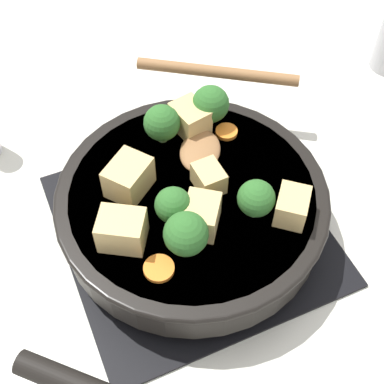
{
  "coord_description": "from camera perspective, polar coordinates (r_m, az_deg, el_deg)",
  "views": [
    {
      "loc": [
        0.15,
        0.34,
        0.56
      ],
      "look_at": [
        0.0,
        0.0,
        0.08
      ],
      "focal_mm": 50.0,
      "sensor_mm": 36.0,
      "label": 1
    }
  ],
  "objects": [
    {
      "name": "broccoli_floret_east_rim",
      "position": [
        0.57,
        6.86,
        -0.7
      ],
      "size": [
        0.04,
        0.04,
        0.05
      ],
      "color": "#709956",
      "rests_on": "skillet_pan"
    },
    {
      "name": "wooden_spoon",
      "position": [
        0.69,
        1.95,
        9.28
      ],
      "size": [
        0.21,
        0.23,
        0.02
      ],
      "color": "olive",
      "rests_on": "skillet_pan"
    },
    {
      "name": "broccoli_floret_center_top",
      "position": [
        0.54,
        -0.65,
        -4.5
      ],
      "size": [
        0.05,
        0.05,
        0.05
      ],
      "color": "#709956",
      "rests_on": "skillet_pan"
    },
    {
      "name": "tofu_cube_west_chunk",
      "position": [
        0.6,
        -6.78,
        1.55
      ],
      "size": [
        0.06,
        0.06,
        0.04
      ],
      "primitive_type": "cube",
      "rotation": [
        0.0,
        0.0,
        3.79
      ],
      "color": "#DBB770",
      "rests_on": "skillet_pan"
    },
    {
      "name": "tofu_cube_center_large",
      "position": [
        0.57,
        1.02,
        -2.52
      ],
      "size": [
        0.05,
        0.06,
        0.04
      ],
      "primitive_type": "cube",
      "rotation": [
        0.0,
        0.0,
        4.08
      ],
      "color": "#DBB770",
      "rests_on": "skillet_pan"
    },
    {
      "name": "carrot_slice_orange_thin",
      "position": [
        0.67,
        3.7,
        6.44
      ],
      "size": [
        0.03,
        0.03,
        0.01
      ],
      "primitive_type": "cylinder",
      "color": "orange",
      "rests_on": "skillet_pan"
    },
    {
      "name": "skillet_pan",
      "position": [
        0.62,
        -0.08,
        -1.4
      ],
      "size": [
        0.39,
        0.39,
        0.05
      ],
      "color": "black",
      "rests_on": "front_burner_grate"
    },
    {
      "name": "broccoli_floret_west_rim",
      "position": [
        0.64,
        -3.64,
        7.23
      ],
      "size": [
        0.04,
        0.04,
        0.05
      ],
      "color": "#709956",
      "rests_on": "skillet_pan"
    },
    {
      "name": "ground_plane",
      "position": [
        0.67,
        -0.0,
        -4.01
      ],
      "size": [
        2.4,
        2.4,
        0.0
      ],
      "primitive_type": "plane",
      "color": "silver"
    },
    {
      "name": "tofu_cube_back_piece",
      "position": [
        0.6,
        1.71,
        1.63
      ],
      "size": [
        0.03,
        0.04,
        0.03
      ],
      "primitive_type": "cube",
      "rotation": [
        0.0,
        0.0,
        1.61
      ],
      "color": "#DBB770",
      "rests_on": "skillet_pan"
    },
    {
      "name": "tofu_cube_front_piece",
      "position": [
        0.59,
        10.63,
        -1.52
      ],
      "size": [
        0.05,
        0.05,
        0.03
      ],
      "primitive_type": "cube",
      "rotation": [
        0.0,
        0.0,
        0.87
      ],
      "color": "#DBB770",
      "rests_on": "skillet_pan"
    },
    {
      "name": "front_burner_grate",
      "position": [
        0.66,
        -0.0,
        -3.43
      ],
      "size": [
        0.31,
        0.31,
        0.03
      ],
      "color": "black",
      "rests_on": "ground_plane"
    },
    {
      "name": "broccoli_floret_north_edge",
      "position": [
        0.66,
        2.0,
        9.35
      ],
      "size": [
        0.05,
        0.05,
        0.05
      ],
      "color": "#709956",
      "rests_on": "skillet_pan"
    },
    {
      "name": "broccoli_floret_near_spoon",
      "position": [
        0.56,
        -2.02,
        -1.43
      ],
      "size": [
        0.04,
        0.04,
        0.05
      ],
      "color": "#709956",
      "rests_on": "skillet_pan"
    },
    {
      "name": "carrot_slice_near_center",
      "position": [
        0.55,
        -3.55,
        -8.15
      ],
      "size": [
        0.03,
        0.03,
        0.01
      ],
      "primitive_type": "cylinder",
      "color": "orange",
      "rests_on": "skillet_pan"
    },
    {
      "name": "tofu_cube_near_handle",
      "position": [
        0.66,
        -0.2,
        7.84
      ],
      "size": [
        0.04,
        0.05,
        0.04
      ],
      "primitive_type": "cube",
      "rotation": [
        0.0,
        0.0,
        1.77
      ],
      "color": "#DBB770",
      "rests_on": "skillet_pan"
    },
    {
      "name": "tofu_cube_east_chunk",
      "position": [
        0.56,
        -7.49,
        -4.05
      ],
      "size": [
        0.06,
        0.06,
        0.04
      ],
      "primitive_type": "cube",
      "rotation": [
        0.0,
        0.0,
        2.59
      ],
      "color": "#DBB770",
      "rests_on": "skillet_pan"
    }
  ]
}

